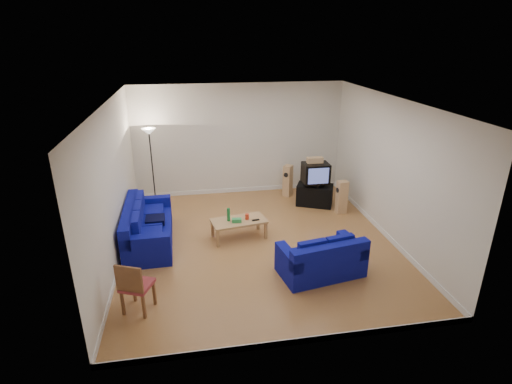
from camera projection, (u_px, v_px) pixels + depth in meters
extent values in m
cube|color=brown|center=(259.00, 243.00, 9.10)|extent=(6.00, 6.50, 0.01)
cube|color=white|center=(259.00, 101.00, 7.92)|extent=(6.00, 6.50, 0.01)
cube|color=silver|center=(239.00, 140.00, 11.49)|extent=(6.00, 0.01, 3.20)
cube|color=silver|center=(301.00, 254.00, 5.53)|extent=(6.00, 0.01, 3.20)
cube|color=silver|center=(113.00, 186.00, 8.03)|extent=(0.01, 6.50, 3.20)
cube|color=silver|center=(390.00, 169.00, 8.98)|extent=(0.01, 6.50, 3.20)
cube|color=white|center=(240.00, 190.00, 12.05)|extent=(6.00, 0.02, 0.12)
cube|color=white|center=(296.00, 341.00, 6.11)|extent=(6.00, 0.02, 0.12)
cube|color=white|center=(123.00, 252.00, 8.61)|extent=(0.02, 6.50, 0.12)
cube|color=white|center=(382.00, 231.00, 9.55)|extent=(0.02, 6.50, 0.12)
cube|color=#080B7D|center=(149.00, 233.00, 9.07)|extent=(1.05, 2.33, 0.44)
cube|color=#080B7D|center=(130.00, 217.00, 8.83)|extent=(0.29, 2.31, 0.45)
cube|color=#080B7D|center=(150.00, 202.00, 9.89)|extent=(1.00, 0.26, 0.25)
cube|color=#080B7D|center=(145.00, 242.00, 7.99)|extent=(1.00, 0.26, 0.25)
cube|color=black|center=(155.00, 220.00, 8.98)|extent=(0.43, 0.43, 0.13)
cube|color=#080B7D|center=(320.00, 264.00, 7.90)|extent=(1.73, 1.16, 0.40)
cube|color=#080B7D|center=(330.00, 255.00, 7.45)|extent=(1.61, 0.49, 0.40)
cube|color=#080B7D|center=(289.00, 257.00, 7.56)|extent=(0.36, 0.92, 0.23)
cube|color=#080B7D|center=(352.00, 245.00, 8.01)|extent=(0.36, 0.92, 0.23)
cube|color=black|center=(318.00, 248.00, 7.91)|extent=(0.44, 0.44, 0.11)
cube|color=tan|center=(239.00, 221.00, 9.20)|extent=(1.33, 0.82, 0.05)
cube|color=tan|center=(218.00, 239.00, 8.87)|extent=(0.07, 0.07, 0.40)
cube|color=tan|center=(212.00, 229.00, 9.33)|extent=(0.07, 0.07, 0.40)
cube|color=tan|center=(266.00, 231.00, 9.23)|extent=(0.07, 0.07, 0.40)
cube|color=tan|center=(258.00, 222.00, 9.69)|extent=(0.07, 0.07, 0.40)
cylinder|color=#197233|center=(229.00, 215.00, 9.09)|extent=(0.08, 0.08, 0.31)
cube|color=green|center=(237.00, 220.00, 9.07)|extent=(0.22, 0.13, 0.09)
cylinder|color=red|center=(247.00, 217.00, 9.21)|extent=(0.10, 0.10, 0.13)
cube|color=black|center=(256.00, 220.00, 9.17)|extent=(0.18, 0.08, 0.02)
cube|color=black|center=(315.00, 195.00, 11.04)|extent=(1.09, 0.88, 0.59)
cube|color=black|center=(315.00, 183.00, 10.92)|extent=(0.56, 0.56, 0.10)
cube|color=black|center=(316.00, 173.00, 10.75)|extent=(0.70, 0.51, 0.54)
cube|color=#38427B|center=(319.00, 176.00, 10.50)|extent=(0.55, 0.02, 0.43)
cube|color=tan|center=(315.00, 160.00, 10.67)|extent=(0.43, 0.18, 0.15)
cube|color=tan|center=(288.00, 181.00, 11.61)|extent=(0.34, 0.35, 0.92)
cylinder|color=black|center=(286.00, 175.00, 11.42)|extent=(0.12, 0.10, 0.14)
cube|color=tan|center=(342.00, 197.00, 10.49)|extent=(0.28, 0.23, 0.89)
cylinder|color=black|center=(338.00, 190.00, 10.37)|extent=(0.03, 0.13, 0.13)
cylinder|color=black|center=(156.00, 203.00, 11.18)|extent=(0.28, 0.28, 0.03)
cylinder|color=black|center=(153.00, 169.00, 10.80)|extent=(0.03, 0.03, 2.01)
cone|color=white|center=(149.00, 131.00, 10.42)|extent=(0.37, 0.37, 0.16)
cube|color=brown|center=(123.00, 303.00, 6.70)|extent=(0.06, 0.06, 0.47)
cube|color=brown|center=(134.00, 290.00, 7.05)|extent=(0.06, 0.06, 0.47)
cube|color=brown|center=(144.00, 306.00, 6.62)|extent=(0.06, 0.06, 0.47)
cube|color=brown|center=(154.00, 293.00, 6.97)|extent=(0.06, 0.06, 0.47)
cube|color=#993238|center=(137.00, 285.00, 6.74)|extent=(0.62, 0.62, 0.06)
cube|color=brown|center=(129.00, 279.00, 6.45)|extent=(0.45, 0.22, 0.47)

